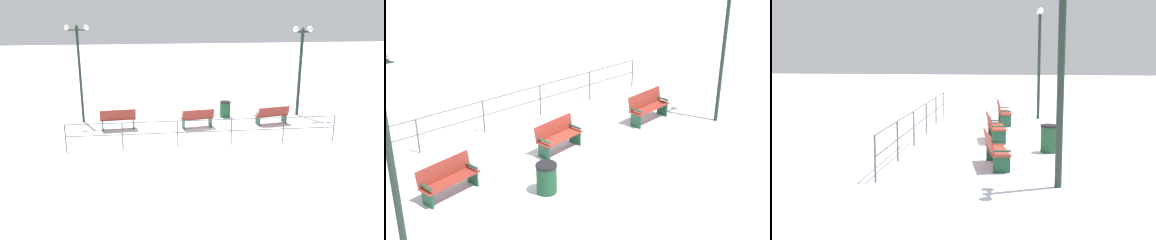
# 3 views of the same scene
# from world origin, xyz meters

# --- Properties ---
(ground_plane) EXTENTS (80.00, 80.00, 0.00)m
(ground_plane) POSITION_xyz_m (0.00, 0.00, 0.00)
(ground_plane) COLOR white
(ground_plane) RESTS_ON ground
(bench_nearest) EXTENTS (0.80, 1.67, 0.89)m
(bench_nearest) POSITION_xyz_m (0.06, -3.64, 0.46)
(bench_nearest) COLOR maroon
(bench_nearest) RESTS_ON ground
(bench_second) EXTENTS (0.77, 1.57, 0.91)m
(bench_second) POSITION_xyz_m (-0.11, -0.01, 0.47)
(bench_second) COLOR maroon
(bench_second) RESTS_ON ground
(bench_third) EXTENTS (0.67, 1.65, 0.97)m
(bench_third) POSITION_xyz_m (0.06, 3.62, 0.51)
(bench_third) COLOR maroon
(bench_third) RESTS_ON ground
(lamppost_near) EXTENTS (0.29, 1.00, 4.51)m
(lamppost_near) POSITION_xyz_m (1.53, -5.45, 2.96)
(lamppost_near) COLOR #1E2D23
(lamppost_near) RESTS_ON ground
(lamppost_middle) EXTENTS (0.24, 1.12, 4.65)m
(lamppost_middle) POSITION_xyz_m (1.53, 5.38, 3.04)
(lamppost_middle) COLOR #1E2D23
(lamppost_middle) RESTS_ON ground
(waterfront_railing) EXTENTS (0.05, 11.01, 1.10)m
(waterfront_railing) POSITION_xyz_m (-2.55, 0.00, 0.74)
(waterfront_railing) COLOR #4C5156
(waterfront_railing) RESTS_ON ground
(trash_bin) EXTENTS (0.55, 0.55, 0.81)m
(trash_bin) POSITION_xyz_m (1.58, -1.66, 0.41)
(trash_bin) COLOR #1E4C2D
(trash_bin) RESTS_ON ground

